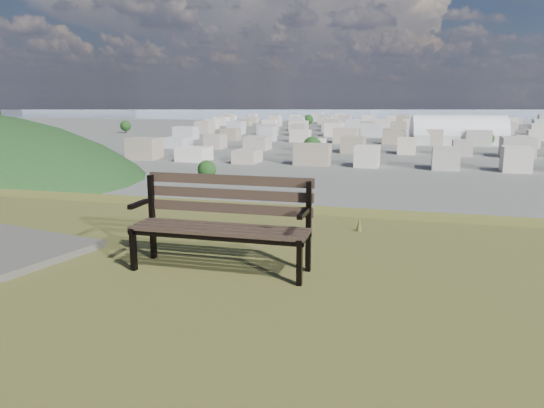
% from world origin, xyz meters
% --- Properties ---
extents(park_bench, '(1.81, 0.59, 0.94)m').
position_xyz_m(park_bench, '(1.21, 1.31, 25.53)').
color(park_bench, '#3D2B23').
rests_on(park_bench, hilltop_mesa).
extents(arena, '(52.33, 27.64, 21.09)m').
position_xyz_m(arena, '(24.75, 307.76, 4.97)').
color(arena, '#BBBCB7').
rests_on(arena, ground).
extents(city_blocks, '(395.00, 361.00, 7.00)m').
position_xyz_m(city_blocks, '(0.00, 394.44, 3.50)').
color(city_blocks, beige).
rests_on(city_blocks, ground).
extents(city_trees, '(406.52, 387.20, 9.98)m').
position_xyz_m(city_trees, '(-26.39, 319.00, 4.83)').
color(city_trees, '#2E2417').
rests_on(city_trees, ground).
extents(bay_water, '(2400.00, 700.00, 0.12)m').
position_xyz_m(bay_water, '(0.00, 900.00, 0.00)').
color(bay_water, '#8798AC').
rests_on(bay_water, ground).
extents(far_hills, '(2050.00, 340.00, 60.00)m').
position_xyz_m(far_hills, '(-60.92, 1402.93, 25.47)').
color(far_hills, '#91A1B5').
rests_on(far_hills, ground).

